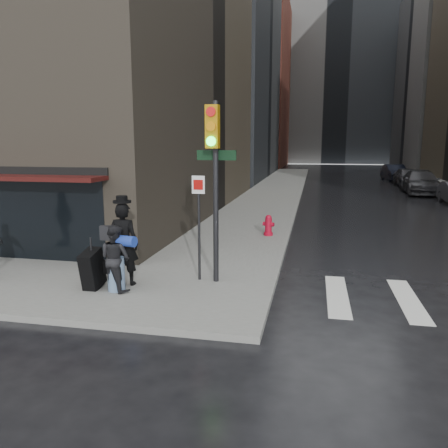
{
  "coord_description": "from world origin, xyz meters",
  "views": [
    {
      "loc": [
        2.86,
        -9.36,
        3.59
      ],
      "look_at": [
        0.34,
        2.8,
        1.3
      ],
      "focal_mm": 35.0,
      "sensor_mm": 36.0,
      "label": 1
    }
  ],
  "objects_px": {
    "parked_car_3": "(421,182)",
    "parked_car_4": "(408,177)",
    "fire_hydrant": "(268,226)",
    "parked_car_5": "(395,173)",
    "traffic_light": "(213,168)",
    "man_jeans": "(116,258)",
    "man_overcoat": "(117,248)"
  },
  "relations": [
    {
      "from": "man_jeans",
      "to": "parked_car_3",
      "type": "height_order",
      "value": "man_jeans"
    },
    {
      "from": "fire_hydrant",
      "to": "parked_car_4",
      "type": "relative_size",
      "value": 0.17
    },
    {
      "from": "traffic_light",
      "to": "parked_car_5",
      "type": "relative_size",
      "value": 0.92
    },
    {
      "from": "man_overcoat",
      "to": "parked_car_5",
      "type": "height_order",
      "value": "man_overcoat"
    },
    {
      "from": "man_overcoat",
      "to": "parked_car_5",
      "type": "bearing_deg",
      "value": -109.41
    },
    {
      "from": "man_jeans",
      "to": "parked_car_5",
      "type": "distance_m",
      "value": 38.2
    },
    {
      "from": "fire_hydrant",
      "to": "parked_car_4",
      "type": "xyz_separation_m",
      "value": [
        9.44,
        23.41,
        0.29
      ]
    },
    {
      "from": "parked_car_3",
      "to": "parked_car_5",
      "type": "relative_size",
      "value": 1.18
    },
    {
      "from": "parked_car_3",
      "to": "parked_car_4",
      "type": "relative_size",
      "value": 1.23
    },
    {
      "from": "man_jeans",
      "to": "parked_car_3",
      "type": "xyz_separation_m",
      "value": [
        12.12,
        24.77,
        -0.12
      ]
    },
    {
      "from": "fire_hydrant",
      "to": "man_overcoat",
      "type": "bearing_deg",
      "value": -114.1
    },
    {
      "from": "man_overcoat",
      "to": "traffic_light",
      "type": "xyz_separation_m",
      "value": [
        2.24,
        0.7,
        1.92
      ]
    },
    {
      "from": "fire_hydrant",
      "to": "parked_car_5",
      "type": "bearing_deg",
      "value": 72.26
    },
    {
      "from": "parked_car_3",
      "to": "parked_car_5",
      "type": "xyz_separation_m",
      "value": [
        0.07,
        11.43,
        -0.03
      ]
    },
    {
      "from": "traffic_light",
      "to": "parked_car_3",
      "type": "relative_size",
      "value": 0.78
    },
    {
      "from": "parked_car_5",
      "to": "parked_car_4",
      "type": "bearing_deg",
      "value": -93.57
    },
    {
      "from": "man_overcoat",
      "to": "fire_hydrant",
      "type": "distance_m",
      "value": 7.36
    },
    {
      "from": "man_jeans",
      "to": "parked_car_4",
      "type": "relative_size",
      "value": 0.34
    },
    {
      "from": "parked_car_3",
      "to": "fire_hydrant",
      "type": "bearing_deg",
      "value": -114.94
    },
    {
      "from": "traffic_light",
      "to": "parked_car_5",
      "type": "distance_m",
      "value": 36.61
    },
    {
      "from": "traffic_light",
      "to": "fire_hydrant",
      "type": "height_order",
      "value": "traffic_light"
    },
    {
      "from": "traffic_light",
      "to": "parked_car_3",
      "type": "height_order",
      "value": "traffic_light"
    },
    {
      "from": "man_overcoat",
      "to": "traffic_light",
      "type": "distance_m",
      "value": 3.03
    },
    {
      "from": "parked_car_3",
      "to": "parked_car_4",
      "type": "distance_m",
      "value": 5.72
    },
    {
      "from": "man_overcoat",
      "to": "fire_hydrant",
      "type": "height_order",
      "value": "man_overcoat"
    },
    {
      "from": "traffic_light",
      "to": "parked_car_5",
      "type": "height_order",
      "value": "traffic_light"
    },
    {
      "from": "parked_car_5",
      "to": "man_jeans",
      "type": "bearing_deg",
      "value": -113.41
    },
    {
      "from": "traffic_light",
      "to": "fire_hydrant",
      "type": "bearing_deg",
      "value": 87.31
    },
    {
      "from": "parked_car_3",
      "to": "parked_car_5",
      "type": "bearing_deg",
      "value": 92.27
    },
    {
      "from": "parked_car_3",
      "to": "parked_car_4",
      "type": "xyz_separation_m",
      "value": [
        0.2,
        5.72,
        -0.04
      ]
    },
    {
      "from": "man_jeans",
      "to": "parked_car_4",
      "type": "bearing_deg",
      "value": -90.07
    },
    {
      "from": "parked_car_4",
      "to": "parked_car_5",
      "type": "bearing_deg",
      "value": 90.15
    }
  ]
}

